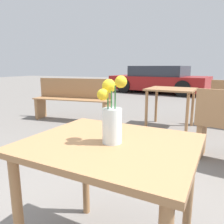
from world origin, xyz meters
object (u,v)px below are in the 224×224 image
at_px(flower_vase, 112,119).
at_px(table_back, 171,95).
at_px(table_front, 110,162).
at_px(bench_middle, 73,98).
at_px(parked_car, 159,80).

distance_m(flower_vase, table_back, 3.02).
xyz_separation_m(table_front, bench_middle, (-2.13, 2.78, -0.14)).
distance_m(table_front, table_back, 2.99).
xyz_separation_m(table_front, parked_car, (-1.59, 8.43, -0.06)).
relative_size(bench_middle, parked_car, 0.40).
height_order(flower_vase, parked_car, parked_car).
relative_size(table_front, table_back, 1.04).
distance_m(table_front, flower_vase, 0.24).
relative_size(flower_vase, parked_car, 0.08).
distance_m(table_front, bench_middle, 3.50).
distance_m(flower_vase, bench_middle, 3.54).
bearing_deg(table_back, bench_middle, -173.92).
height_order(flower_vase, table_back, flower_vase).
height_order(table_back, parked_car, parked_car).
relative_size(table_front, flower_vase, 2.66).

